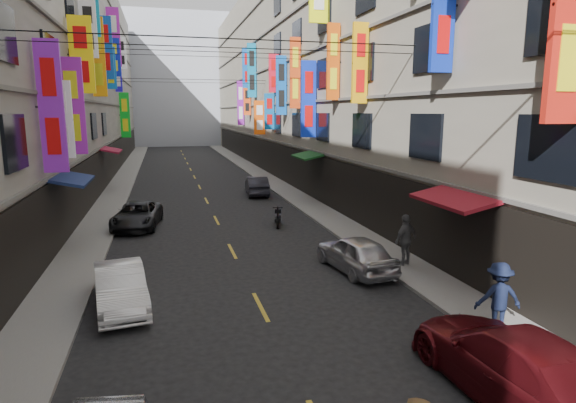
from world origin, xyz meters
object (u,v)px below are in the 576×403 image
scooter_far_right (278,217)px  car_left_far (137,215)px  car_right_near (514,364)px  car_right_mid (356,253)px  car_left_mid (120,287)px  pedestrian_rfar (406,240)px  pedestrian_rnear (499,297)px  car_right_far (257,186)px

scooter_far_right → car_left_far: car_left_far is taller
car_left_far → scooter_far_right: bearing=-4.0°
car_right_near → car_right_mid: bearing=-90.8°
car_right_near → car_left_mid: bearing=-41.2°
car_left_mid → car_right_near: bearing=-48.5°
car_right_near → pedestrian_rfar: (1.93, 8.11, 0.32)m
car_left_mid → pedestrian_rnear: (9.56, -4.30, 0.40)m
car_right_mid → car_right_far: bearing=-96.1°
car_right_far → car_right_near: bearing=95.9°
car_left_mid → car_left_far: 10.43m
car_left_mid → car_left_far: car_left_mid is taller
scooter_far_right → car_right_far: car_right_far is taller
car_right_far → pedestrian_rnear: (1.95, -22.69, 0.38)m
car_right_mid → car_left_mid: bearing=2.5°
car_left_far → pedestrian_rfar: size_ratio=2.33×
car_right_near → car_right_mid: 8.20m
scooter_far_right → pedestrian_rfar: 8.31m
pedestrian_rnear → pedestrian_rfar: (0.37, 5.62, 0.03)m
scooter_far_right → car_left_mid: bearing=67.2°
car_left_mid → pedestrian_rnear: size_ratio=2.11×
pedestrian_rnear → car_right_far: bearing=-71.8°
scooter_far_right → pedestrian_rfar: size_ratio=0.93×
scooter_far_right → car_right_mid: 7.71m
car_right_mid → pedestrian_rfar: (1.93, -0.09, 0.40)m
car_left_mid → car_right_mid: bearing=1.8°
car_right_mid → pedestrian_rfar: 1.97m
car_right_mid → pedestrian_rfar: pedestrian_rfar is taller
pedestrian_rnear → pedestrian_rfar: pedestrian_rfar is taller
scooter_far_right → car_right_near: 15.87m
car_left_far → car_right_far: car_right_far is taller
car_left_far → car_right_mid: car_right_mid is taller
car_left_far → pedestrian_rfar: bearing=-35.1°
scooter_far_right → car_right_near: size_ratio=0.34×
car_right_mid → car_left_far: bearing=-55.9°
car_right_mid → pedestrian_rnear: pedestrian_rnear is taller
scooter_far_right → car_right_near: (1.09, -15.83, 0.31)m
car_right_mid → pedestrian_rnear: (1.56, -5.71, 0.37)m
car_left_mid → pedestrian_rfar: (9.93, 1.31, 0.43)m
pedestrian_rnear → car_right_near: bearing=71.2°
car_left_far → pedestrian_rfar: pedestrian_rfar is taller
car_right_far → pedestrian_rnear: bearing=99.9°
car_left_far → pedestrian_rnear: size_ratio=2.42×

